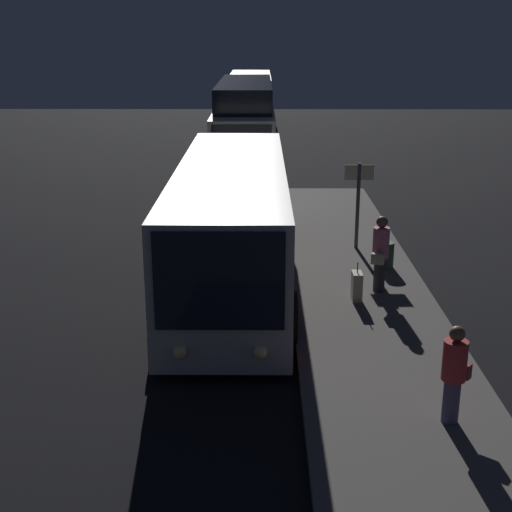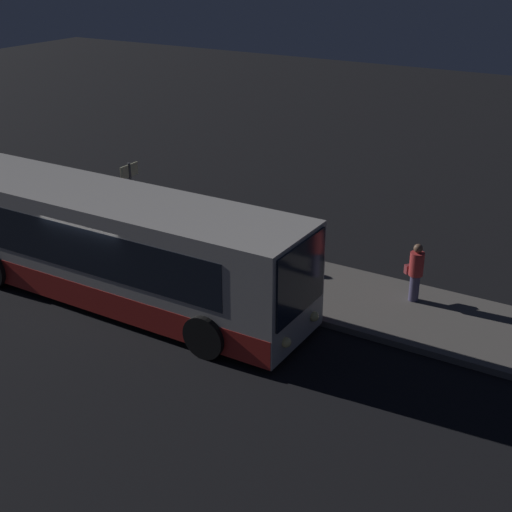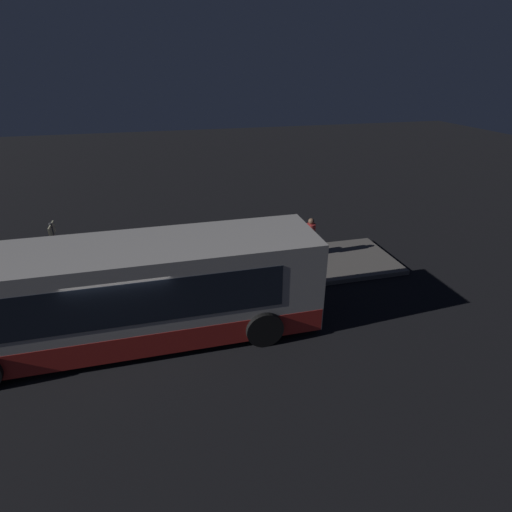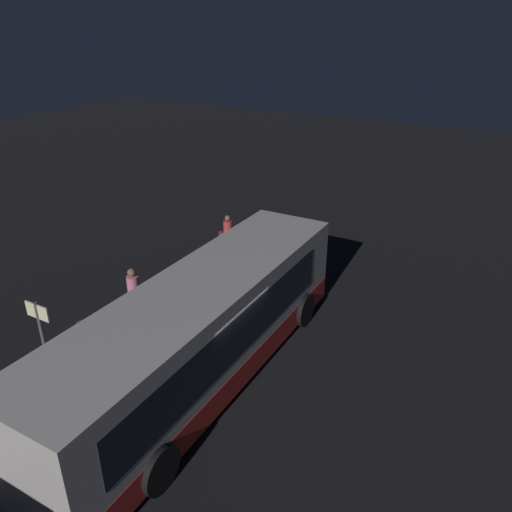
{
  "view_description": "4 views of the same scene",
  "coord_description": "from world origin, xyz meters",
  "px_view_note": "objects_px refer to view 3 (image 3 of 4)",
  "views": [
    {
      "loc": [
        16.47,
        0.93,
        5.86
      ],
      "look_at": [
        3.87,
        0.84,
        1.87
      ],
      "focal_mm": 50.0,
      "sensor_mm": 36.0,
      "label": 1
    },
    {
      "loc": [
        11.81,
        -12.37,
        8.76
      ],
      "look_at": [
        3.87,
        0.84,
        1.87
      ],
      "focal_mm": 50.0,
      "sensor_mm": 36.0,
      "label": 2
    },
    {
      "loc": [
        1.17,
        -9.73,
        7.14
      ],
      "look_at": [
        3.87,
        0.84,
        1.87
      ],
      "focal_mm": 28.0,
      "sensor_mm": 36.0,
      "label": 3
    },
    {
      "loc": [
        -8.78,
        -6.29,
        8.72
      ],
      "look_at": [
        3.87,
        0.84,
        1.87
      ],
      "focal_mm": 35.0,
      "sensor_mm": 36.0,
      "label": 4
    }
  ],
  "objects_px": {
    "passenger_boarding": "(310,236)",
    "suitcase": "(181,271)",
    "bus_lead": "(121,295)",
    "trash_bin": "(115,266)",
    "passenger_waiting": "(162,250)",
    "sign_post": "(56,247)"
  },
  "relations": [
    {
      "from": "sign_post",
      "to": "trash_bin",
      "type": "height_order",
      "value": "sign_post"
    },
    {
      "from": "suitcase",
      "to": "bus_lead",
      "type": "bearing_deg",
      "value": -122.4
    },
    {
      "from": "passenger_boarding",
      "to": "bus_lead",
      "type": "bearing_deg",
      "value": 157.1
    },
    {
      "from": "passenger_waiting",
      "to": "trash_bin",
      "type": "distance_m",
      "value": 1.9
    },
    {
      "from": "suitcase",
      "to": "sign_post",
      "type": "height_order",
      "value": "sign_post"
    },
    {
      "from": "passenger_waiting",
      "to": "sign_post",
      "type": "bearing_deg",
      "value": -67.63
    },
    {
      "from": "bus_lead",
      "to": "passenger_boarding",
      "type": "height_order",
      "value": "bus_lead"
    },
    {
      "from": "passenger_boarding",
      "to": "suitcase",
      "type": "distance_m",
      "value": 5.23
    },
    {
      "from": "passenger_boarding",
      "to": "suitcase",
      "type": "relative_size",
      "value": 1.8
    },
    {
      "from": "passenger_boarding",
      "to": "passenger_waiting",
      "type": "relative_size",
      "value": 0.89
    },
    {
      "from": "passenger_boarding",
      "to": "passenger_waiting",
      "type": "height_order",
      "value": "passenger_waiting"
    },
    {
      "from": "passenger_waiting",
      "to": "passenger_boarding",
      "type": "bearing_deg",
      "value": 113.0
    },
    {
      "from": "passenger_waiting",
      "to": "trash_bin",
      "type": "bearing_deg",
      "value": -82.69
    },
    {
      "from": "passenger_waiting",
      "to": "sign_post",
      "type": "distance_m",
      "value": 3.45
    },
    {
      "from": "bus_lead",
      "to": "trash_bin",
      "type": "xyz_separation_m",
      "value": [
        -0.52,
        3.81,
        -0.94
      ]
    },
    {
      "from": "passenger_boarding",
      "to": "trash_bin",
      "type": "bearing_deg",
      "value": 127.99
    },
    {
      "from": "passenger_waiting",
      "to": "trash_bin",
      "type": "xyz_separation_m",
      "value": [
        -1.74,
        0.43,
        -0.63
      ]
    },
    {
      "from": "trash_bin",
      "to": "bus_lead",
      "type": "bearing_deg",
      "value": -82.25
    },
    {
      "from": "passenger_waiting",
      "to": "suitcase",
      "type": "relative_size",
      "value": 2.01
    },
    {
      "from": "passenger_boarding",
      "to": "sign_post",
      "type": "height_order",
      "value": "sign_post"
    },
    {
      "from": "sign_post",
      "to": "trash_bin",
      "type": "relative_size",
      "value": 3.61
    },
    {
      "from": "trash_bin",
      "to": "passenger_waiting",
      "type": "bearing_deg",
      "value": -13.72
    }
  ]
}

